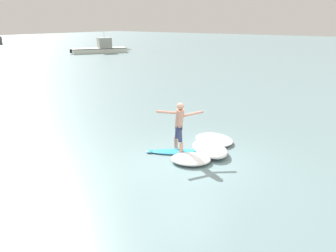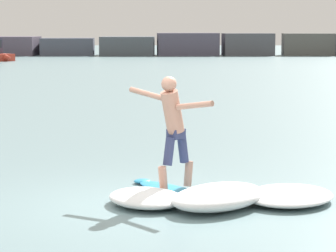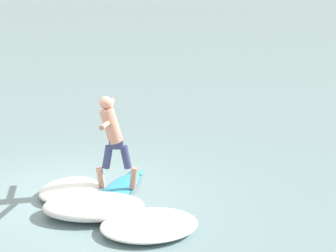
{
  "view_description": "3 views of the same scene",
  "coord_description": "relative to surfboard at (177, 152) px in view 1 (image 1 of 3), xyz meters",
  "views": [
    {
      "loc": [
        -8.84,
        -5.4,
        4.66
      ],
      "look_at": [
        0.92,
        1.52,
        0.77
      ],
      "focal_mm": 35.0,
      "sensor_mm": 36.0,
      "label": 1
    },
    {
      "loc": [
        0.45,
        -11.96,
        2.73
      ],
      "look_at": [
        0.34,
        1.57,
        1.02
      ],
      "focal_mm": 85.0,
      "sensor_mm": 36.0,
      "label": 2
    },
    {
      "loc": [
        9.14,
        -4.99,
        4.17
      ],
      "look_at": [
        0.17,
        2.27,
        1.03
      ],
      "focal_mm": 60.0,
      "sensor_mm": 36.0,
      "label": 3
    }
  ],
  "objects": [
    {
      "name": "wave_foam_at_nose",
      "position": [
        0.67,
        -0.98,
        0.12
      ],
      "size": [
        2.02,
        2.14,
        0.34
      ],
      "color": "white",
      "rests_on": "ground"
    },
    {
      "name": "ground_plane",
      "position": [
        -0.46,
        -0.77,
        -0.04
      ],
      "size": [
        200.0,
        200.0,
        0.0
      ],
      "primitive_type": "plane",
      "color": "gray"
    },
    {
      "name": "small_boat_offshore",
      "position": [
        25.43,
        30.55,
        0.59
      ],
      "size": [
        8.65,
        5.95,
        3.06
      ],
      "color": "white",
      "rests_on": "ground"
    },
    {
      "name": "wave_foam_beside",
      "position": [
        1.78,
        -0.58,
        0.06
      ],
      "size": [
        1.92,
        2.07,
        0.21
      ],
      "color": "white",
      "rests_on": "ground"
    },
    {
      "name": "surfboard",
      "position": [
        0.0,
        0.0,
        0.0
      ],
      "size": [
        1.63,
        2.1,
        0.22
      ],
      "color": "#2F96C8",
      "rests_on": "ground"
    },
    {
      "name": "surfer",
      "position": [
        -0.03,
        -0.09,
        1.14
      ],
      "size": [
        1.38,
        1.17,
        1.85
      ],
      "color": "tan",
      "rests_on": "surfboard"
    },
    {
      "name": "wave_foam_at_tail",
      "position": [
        -0.43,
        -0.84,
        0.07
      ],
      "size": [
        1.61,
        1.72,
        0.23
      ],
      "color": "white",
      "rests_on": "ground"
    }
  ]
}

